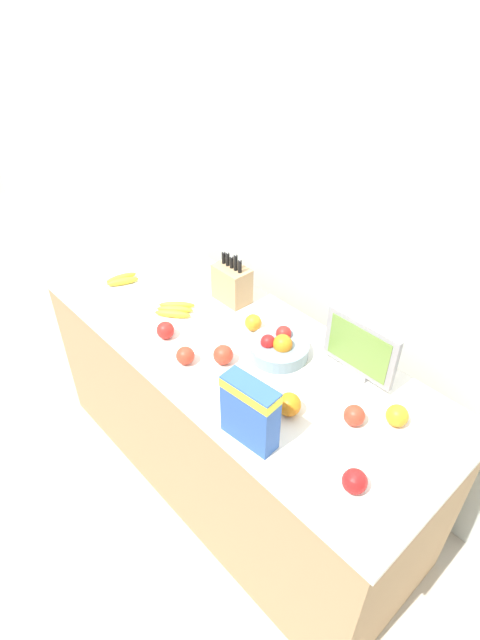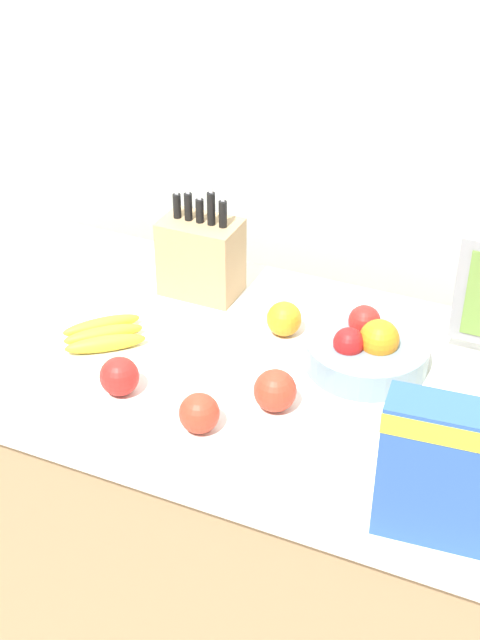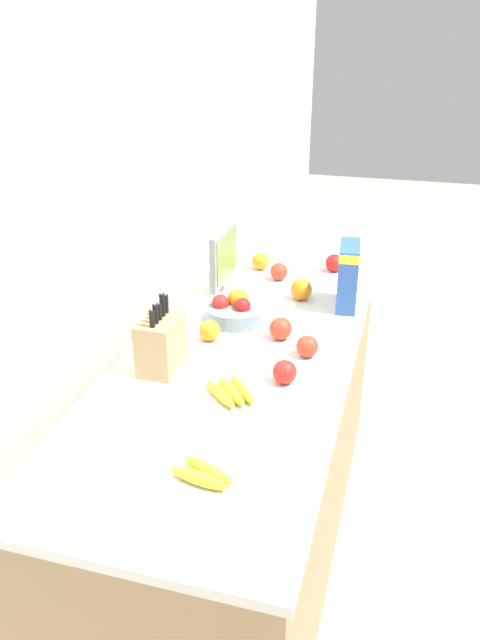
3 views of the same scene
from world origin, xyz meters
name	(u,v)px [view 2 (image 2 of 3)]	position (x,y,z in m)	size (l,w,h in m)	color
wall_back	(359,99)	(0.00, 0.60, 1.30)	(9.00, 0.06, 2.60)	silver
counter	(254,528)	(0.00, 0.00, 0.47)	(2.05, 0.77, 0.93)	tan
knife_block	(201,256)	(-0.23, 0.22, 1.03)	(0.17, 0.11, 0.29)	tan
cereal_box	(447,467)	(0.44, -0.30, 1.07)	(0.21, 0.10, 0.26)	#2D56A8
fruit_bowl	(367,349)	(0.20, 0.09, 0.97)	(0.25, 0.25, 0.11)	gray
banana_bunch_left	(104,334)	(-0.33, -0.05, 0.95)	(0.19, 0.19, 0.03)	yellow
apple_rightmost	(275,391)	(0.09, -0.11, 0.97)	(0.08, 0.08, 0.08)	red
apple_near_bananas	(119,376)	(-0.21, -0.19, 0.97)	(0.08, 0.08, 0.08)	red
apple_leftmost	(199,413)	(-0.02, -0.23, 0.97)	(0.08, 0.08, 0.08)	red
orange_by_cereal	(471,444)	(0.45, -0.11, 0.98)	(0.09, 0.09, 0.09)	orange
orange_front_left	(284,319)	(0.01, 0.13, 0.97)	(0.08, 0.08, 0.08)	orange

